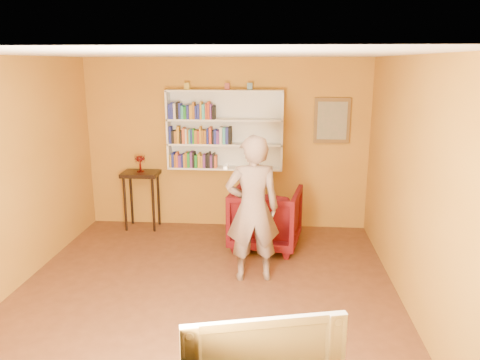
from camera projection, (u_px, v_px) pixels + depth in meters
name	position (u px, v px, depth m)	size (l,w,h in m)	color
room_shell	(202.00, 213.00, 5.12)	(5.30, 5.80, 2.88)	#4F2D19
bookshelf	(225.00, 130.00, 7.31)	(1.80, 0.29, 1.23)	white
books_row_lower	(194.00, 160.00, 7.36)	(0.74, 0.19, 0.25)	#BA8420
books_row_middle	(201.00, 136.00, 7.26)	(0.97, 0.19, 0.27)	navy
books_row_upper	(192.00, 111.00, 7.18)	(0.72, 0.19, 0.27)	navy
ornament_left	(187.00, 86.00, 7.14)	(0.08, 0.08, 0.11)	#A6942F
ornament_centre	(227.00, 86.00, 7.09)	(0.07, 0.07, 0.10)	brown
ornament_right	(250.00, 86.00, 7.06)	(0.08, 0.08, 0.11)	#486878
framed_painting	(332.00, 121.00, 7.20)	(0.55, 0.05, 0.70)	brown
console_table	(141.00, 182.00, 7.46)	(0.57, 0.43, 0.93)	black
ruby_lustre	(140.00, 160.00, 7.38)	(0.16, 0.16, 0.26)	maroon
armchair	(266.00, 217.00, 6.76)	(0.94, 0.97, 0.88)	#3F040B
person	(253.00, 209.00, 5.63)	(0.66, 0.43, 1.81)	#755F56
game_remote	(226.00, 167.00, 5.19)	(0.04, 0.15, 0.04)	white
television	(261.00, 352.00, 2.93)	(1.01, 0.13, 0.58)	black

